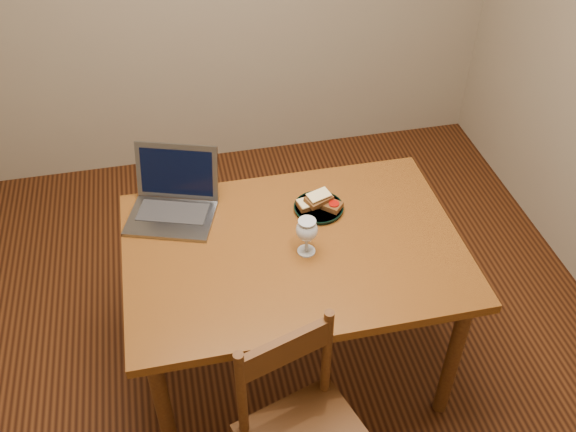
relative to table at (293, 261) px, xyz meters
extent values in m
cube|color=black|center=(-0.05, 0.09, -0.66)|extent=(3.20, 3.20, 0.02)
cube|color=#45200B|center=(0.00, 0.00, 0.07)|extent=(1.30, 0.90, 0.04)
cylinder|color=#3C1E0C|center=(-0.57, -0.37, -0.30)|extent=(0.06, 0.06, 0.70)
cylinder|color=#3C1E0C|center=(0.57, -0.37, -0.30)|extent=(0.06, 0.06, 0.70)
cylinder|color=#3C1E0C|center=(-0.57, 0.37, -0.30)|extent=(0.06, 0.06, 0.70)
cylinder|color=#3C1E0C|center=(0.57, 0.37, -0.30)|extent=(0.06, 0.06, 0.70)
cube|color=#3C1E0C|center=(-0.14, -0.50, 0.12)|extent=(0.32, 0.13, 0.12)
cylinder|color=black|center=(0.15, 0.19, 0.09)|extent=(0.20, 0.20, 0.02)
cube|color=slate|center=(-0.45, 0.25, 0.09)|extent=(0.40, 0.33, 0.02)
cube|color=slate|center=(-0.40, 0.40, 0.22)|extent=(0.34, 0.18, 0.23)
cube|color=black|center=(-0.40, 0.40, 0.22)|extent=(0.30, 0.14, 0.19)
camera|label=1|loc=(-0.40, -1.73, 1.81)|focal=40.00mm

